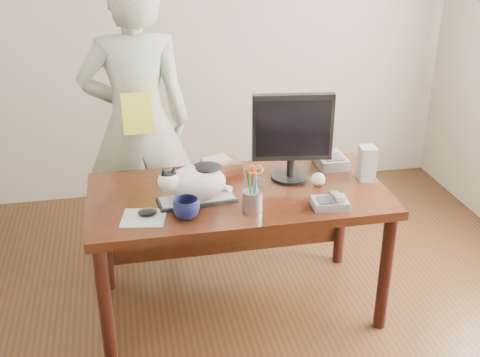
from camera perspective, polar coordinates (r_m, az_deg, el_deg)
name	(u,v)px	position (r m, az deg, el deg)	size (l,w,h in m)	color
room	(267,123)	(2.46, 2.58, 5.27)	(4.50, 4.50, 4.50)	black
desk	(235,209)	(3.37, -0.44, -2.91)	(1.60, 0.80, 0.75)	black
keyboard	(197,200)	(3.13, -4.11, -2.02)	(0.42, 0.19, 0.02)	black
cat	(194,182)	(3.08, -4.39, -0.30)	(0.40, 0.23, 0.23)	white
monitor	(292,133)	(3.28, 4.99, 4.36)	(0.44, 0.24, 0.50)	black
pen_cup	(253,199)	(3.01, 1.20, -1.92)	(0.13, 0.13, 0.26)	#9C9CA1
mousepad	(144,218)	(3.01, -9.12, -3.71)	(0.25, 0.23, 0.00)	#A7ADB3
mouse	(147,212)	(3.02, -8.79, -3.17)	(0.11, 0.08, 0.04)	black
coffee_mug	(186,208)	(2.96, -5.10, -2.85)	(0.13, 0.13, 0.10)	#0D1134
phone	(330,202)	(3.10, 8.57, -2.25)	(0.19, 0.15, 0.08)	slate
speaker	(367,163)	(3.41, 11.94, 1.42)	(0.10, 0.11, 0.19)	#949497
baseball	(318,179)	(3.32, 7.44, -0.08)	(0.08, 0.08, 0.08)	beige
book_stack	(220,166)	(3.45, -1.94, 1.17)	(0.26, 0.22, 0.08)	#491813
calculator	(330,160)	(3.59, 8.56, 1.71)	(0.17, 0.22, 0.07)	slate
person	(137,124)	(3.77, -9.71, 5.12)	(0.67, 0.44, 1.85)	beige
held_book	(137,113)	(3.56, -9.73, 6.12)	(0.18, 0.11, 0.24)	yellow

